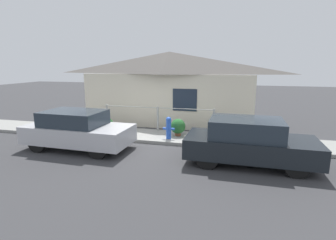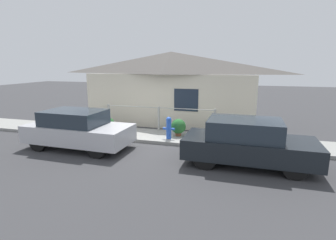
# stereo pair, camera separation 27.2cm
# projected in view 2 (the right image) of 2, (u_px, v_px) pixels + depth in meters

# --- Properties ---
(ground_plane) EXTENTS (60.00, 60.00, 0.00)m
(ground_plane) POSITION_uv_depth(u_px,v_px,m) (146.00, 143.00, 9.97)
(ground_plane) COLOR #38383A
(sidewalk) EXTENTS (24.00, 1.75, 0.12)m
(sidewalk) POSITION_uv_depth(u_px,v_px,m) (153.00, 136.00, 10.78)
(sidewalk) COLOR gray
(sidewalk) RESTS_ON ground_plane
(house) EXTENTS (8.47, 2.23, 3.55)m
(house) POSITION_uv_depth(u_px,v_px,m) (170.00, 67.00, 12.64)
(house) COLOR beige
(house) RESTS_ON ground_plane
(fence) EXTENTS (4.90, 0.10, 1.05)m
(fence) POSITION_uv_depth(u_px,v_px,m) (159.00, 117.00, 11.33)
(fence) COLOR #999993
(fence) RESTS_ON sidewalk
(car_left) EXTENTS (3.78, 1.74, 1.36)m
(car_left) POSITION_uv_depth(u_px,v_px,m) (78.00, 129.00, 9.31)
(car_left) COLOR #B7B7BC
(car_left) RESTS_ON ground_plane
(car_right) EXTENTS (3.83, 1.72, 1.38)m
(car_right) POSITION_uv_depth(u_px,v_px,m) (247.00, 142.00, 7.74)
(car_right) COLOR black
(car_right) RESTS_ON ground_plane
(fire_hydrant) EXTENTS (0.46, 0.21, 0.86)m
(fire_hydrant) POSITION_uv_depth(u_px,v_px,m) (169.00, 127.00, 10.07)
(fire_hydrant) COLOR blue
(fire_hydrant) RESTS_ON sidewalk
(potted_plant_near_hydrant) EXTENTS (0.60, 0.60, 0.69)m
(potted_plant_near_hydrant) POSITION_uv_depth(u_px,v_px,m) (178.00, 127.00, 10.52)
(potted_plant_near_hydrant) COLOR brown
(potted_plant_near_hydrant) RESTS_ON sidewalk
(potted_plant_by_fence) EXTENTS (0.39, 0.39, 0.54)m
(potted_plant_by_fence) POSITION_uv_depth(u_px,v_px,m) (110.00, 124.00, 11.37)
(potted_plant_by_fence) COLOR brown
(potted_plant_by_fence) RESTS_ON sidewalk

